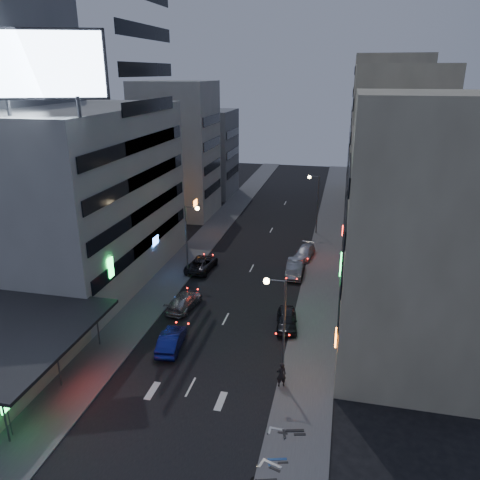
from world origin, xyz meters
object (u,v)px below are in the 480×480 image
(parked_car_right_near, at_px, (287,320))
(parked_car_right_mid, at_px, (295,268))
(parked_car_right_far, at_px, (305,252))
(scooter_silver_a, at_px, (283,459))
(scooter_blue, at_px, (287,450))
(scooter_black_b, at_px, (304,421))
(parked_car_left, at_px, (202,263))
(person, at_px, (281,375))
(scooter_black_a, at_px, (278,470))
(road_car_blue, at_px, (171,340))
(road_car_silver, at_px, (184,301))
(scooter_silver_b, at_px, (288,423))

(parked_car_right_near, relative_size, parked_car_right_mid, 0.88)
(parked_car_right_mid, height_order, parked_car_right_far, parked_car_right_mid)
(parked_car_right_far, height_order, scooter_silver_a, parked_car_right_far)
(scooter_blue, xyz_separation_m, scooter_black_b, (0.74, 2.52, 0.10))
(parked_car_right_mid, bearing_deg, parked_car_left, -176.93)
(parked_car_right_near, bearing_deg, person, -92.81)
(scooter_blue, bearing_deg, scooter_silver_a, 153.11)
(parked_car_left, bearing_deg, scooter_blue, 120.60)
(person, relative_size, scooter_black_a, 1.04)
(parked_car_right_far, bearing_deg, scooter_silver_a, -79.51)
(scooter_black_b, bearing_deg, scooter_blue, 148.77)
(road_car_blue, relative_size, scooter_black_a, 2.50)
(parked_car_right_mid, height_order, scooter_black_a, parked_car_right_mid)
(scooter_black_b, bearing_deg, road_car_silver, 27.99)
(parked_car_left, relative_size, person, 2.84)
(person, relative_size, scooter_silver_a, 1.05)
(person, bearing_deg, parked_car_left, -81.75)
(parked_car_left, relative_size, road_car_blue, 1.18)
(parked_car_right_mid, bearing_deg, scooter_silver_b, -85.79)
(scooter_black_b, xyz_separation_m, scooter_silver_b, (-0.96, -0.26, -0.09))
(parked_car_right_near, xyz_separation_m, parked_car_right_far, (0.00, 16.90, -0.06))
(parked_car_right_near, relative_size, road_car_silver, 0.87)
(parked_car_right_near, distance_m, parked_car_right_far, 16.90)
(scooter_black_b, bearing_deg, parked_car_left, 16.26)
(parked_car_right_far, height_order, road_car_blue, road_car_blue)
(road_car_silver, distance_m, scooter_black_a, 21.24)
(scooter_black_a, relative_size, scooter_black_b, 0.91)
(parked_car_right_far, bearing_deg, scooter_black_b, -77.42)
(scooter_silver_a, xyz_separation_m, scooter_silver_b, (-0.07, 2.98, -0.03))
(parked_car_left, xyz_separation_m, person, (11.74, -18.96, 0.32))
(parked_car_right_near, height_order, parked_car_right_mid, parked_car_right_mid)
(parked_car_left, height_order, road_car_blue, road_car_blue)
(parked_car_right_near, bearing_deg, scooter_black_a, -91.89)
(scooter_blue, relative_size, scooter_black_b, 0.83)
(road_car_blue, relative_size, person, 2.41)
(parked_car_right_mid, xyz_separation_m, person, (1.30, -19.78, 0.26))
(scooter_black_a, relative_size, scooter_silver_a, 1.01)
(road_car_blue, xyz_separation_m, scooter_silver_b, (10.43, -7.20, -0.11))
(parked_car_left, bearing_deg, scooter_silver_b, 122.41)
(road_car_silver, height_order, scooter_black_b, road_car_silver)
(scooter_silver_a, distance_m, scooter_silver_b, 2.98)
(parked_car_right_mid, xyz_separation_m, parked_car_right_far, (0.60, 5.46, -0.13))
(parked_car_right_near, bearing_deg, road_car_blue, -156.01)
(road_car_blue, distance_m, scooter_black_a, 15.10)
(parked_car_left, bearing_deg, parked_car_right_near, 139.61)
(road_car_blue, bearing_deg, scooter_silver_b, 138.47)
(scooter_silver_b, bearing_deg, person, 15.22)
(scooter_black_a, height_order, scooter_silver_b, scooter_black_a)
(parked_car_right_near, distance_m, person, 8.38)
(parked_car_right_far, xyz_separation_m, scooter_blue, (1.97, -31.69, -0.05))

